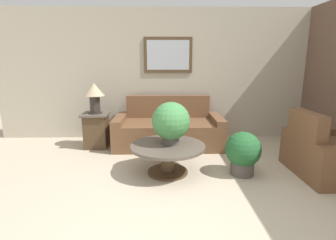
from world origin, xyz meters
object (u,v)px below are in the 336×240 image
object	(u,v)px
table_lamp	(94,94)
potted_plant_on_table	(171,122)
side_table	(97,130)
armchair	(327,155)
coffee_table	(168,153)
couch_main	(168,130)
potted_plant_floor	(243,152)

from	to	relation	value
table_lamp	potted_plant_on_table	size ratio (longest dim) A/B	0.91
side_table	table_lamp	distance (m)	0.67
table_lamp	side_table	bearing A→B (deg)	0.00
armchair	potted_plant_on_table	world-z (taller)	potted_plant_on_table
table_lamp	coffee_table	bearing A→B (deg)	-42.79
coffee_table	couch_main	bearing A→B (deg)	88.31
potted_plant_floor	couch_main	bearing A→B (deg)	126.88
coffee_table	table_lamp	bearing A→B (deg)	137.21
armchair	table_lamp	xyz separation A→B (m)	(-3.53, 1.31, 0.71)
table_lamp	potted_plant_floor	world-z (taller)	table_lamp
armchair	side_table	bearing A→B (deg)	68.98
coffee_table	potted_plant_on_table	xyz separation A→B (m)	(0.05, 0.05, 0.44)
table_lamp	potted_plant_floor	xyz separation A→B (m)	(2.35, -1.27, -0.67)
side_table	coffee_table	bearing A→B (deg)	-42.79
side_table	couch_main	bearing A→B (deg)	3.66
couch_main	table_lamp	xyz separation A→B (m)	(-1.34, -0.09, 0.71)
potted_plant_on_table	armchair	bearing A→B (deg)	-4.15
armchair	coffee_table	distance (m)	2.23
couch_main	armchair	size ratio (longest dim) A/B	1.82
armchair	coffee_table	xyz separation A→B (m)	(-2.23, 0.11, 0.01)
couch_main	armchair	distance (m)	2.60
couch_main	armchair	xyz separation A→B (m)	(2.19, -1.40, 0.00)
coffee_table	side_table	size ratio (longest dim) A/B	1.64
couch_main	table_lamp	size ratio (longest dim) A/B	3.65
armchair	coffee_table	size ratio (longest dim) A/B	1.04
armchair	side_table	distance (m)	3.77
potted_plant_on_table	potted_plant_floor	size ratio (longest dim) A/B	0.97
coffee_table	potted_plant_on_table	bearing A→B (deg)	46.29
couch_main	potted_plant_floor	world-z (taller)	couch_main
potted_plant_on_table	table_lamp	bearing A→B (deg)	139.38
armchair	potted_plant_on_table	bearing A→B (deg)	85.23
potted_plant_on_table	potted_plant_floor	xyz separation A→B (m)	(1.01, -0.12, -0.41)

